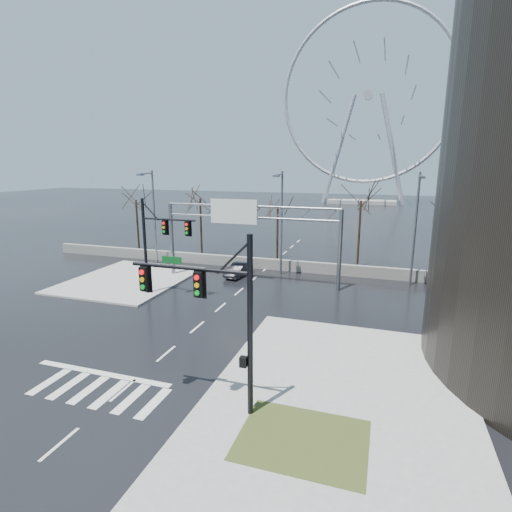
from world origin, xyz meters
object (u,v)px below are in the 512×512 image
at_px(car, 239,270).
at_px(sign_gantry, 246,226).
at_px(signal_mast_near, 219,307).
at_px(ferris_wheel, 368,103).
at_px(signal_mast_far, 157,238).

bearing_deg(car, sign_gantry, -42.89).
height_order(signal_mast_near, sign_gantry, signal_mast_near).
height_order(sign_gantry, ferris_wheel, ferris_wheel).
bearing_deg(car, signal_mast_near, -64.68).
distance_m(ferris_wheel, car, 82.74).
height_order(signal_mast_near, signal_mast_far, same).
distance_m(sign_gantry, car, 5.01).
xyz_separation_m(signal_mast_near, ferris_wheel, (-0.14, 99.04, 21.26)).
distance_m(signal_mast_far, car, 9.62).
bearing_deg(car, signal_mast_far, -111.62).
relative_size(ferris_wheel, car, 13.18).
relative_size(sign_gantry, ferris_wheel, 0.32).
bearing_deg(ferris_wheel, signal_mast_near, -89.92).
bearing_deg(signal_mast_far, signal_mast_near, -49.74).
relative_size(signal_mast_far, car, 2.07).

